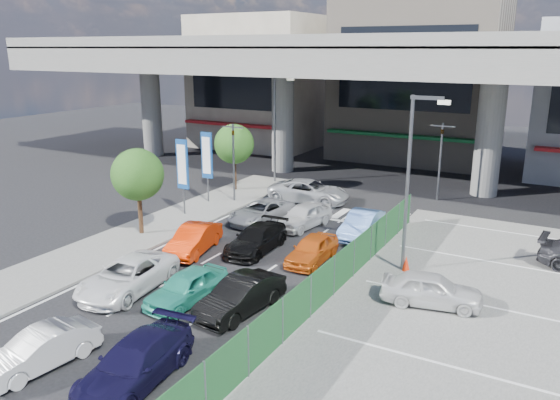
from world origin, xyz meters
The scene contains 29 objects.
ground centered at (0.00, 0.00, 0.00)m, with size 120.00×120.00×0.00m, color black.
parking_lot centered at (11.00, 2.00, 0.03)m, with size 12.00×28.00×0.06m, color #585855.
sidewalk_left centered at (-7.00, 4.00, 0.06)m, with size 4.00×30.00×0.12m, color #585855.
fence_run centered at (5.30, 1.00, 0.90)m, with size 0.16×22.00×1.80m, color #1B4E24, non-canonical shape.
expressway centered at (0.00, 22.00, 8.76)m, with size 64.00×14.00×10.75m.
building_west centered at (-16.00, 31.97, 6.49)m, with size 12.00×10.90×13.00m.
building_center centered at (0.00, 32.97, 7.49)m, with size 14.00×10.90×15.00m.
traffic_light_left centered at (-6.20, 12.00, 3.94)m, with size 1.60×1.24×5.20m.
traffic_light_right centered at (5.50, 19.00, 3.94)m, with size 1.60×1.24×5.20m.
street_lamp_right centered at (7.17, 6.00, 4.77)m, with size 1.65×0.22×8.00m.
street_lamp_left centered at (-6.33, 18.00, 4.77)m, with size 1.65×0.22×8.00m.
signboard_near centered at (-7.20, 7.99, 3.06)m, with size 0.80×0.14×4.70m.
signboard_far centered at (-7.60, 10.99, 3.06)m, with size 0.80×0.14×4.70m.
tree_near centered at (-7.00, 4.00, 3.39)m, with size 2.80×2.80×4.80m.
tree_far centered at (-7.80, 14.50, 3.39)m, with size 2.80×2.80×4.80m.
hatch_white_back_mid centered at (-0.84, -7.30, 0.63)m, with size 1.32×3.79×1.25m, color silver.
minivan_navy_back centered at (2.40, -6.44, 0.67)m, with size 1.89×4.65×1.35m, color black.
sedan_white_mid_left centered at (-2.49, -1.70, 0.69)m, with size 2.29×4.97×1.38m, color white.
taxi_teal_mid centered at (0.35, -1.33, 0.67)m, with size 1.58×3.93×1.34m, color teal.
hatch_black_mid_right centered at (2.71, -1.02, 0.69)m, with size 1.46×4.19×1.38m, color black.
taxi_orange_left centered at (-2.86, 3.29, 0.68)m, with size 1.44×4.13×1.36m, color red.
sedan_black_mid centered at (-0.20, 4.94, 0.64)m, with size 1.80×4.42×1.28m, color black.
taxi_orange_right centered at (2.89, 4.98, 0.64)m, with size 1.52×3.78×1.29m, color #CE5513.
wagon_silver_front_left centered at (-2.38, 9.12, 0.63)m, with size 2.10×4.55×1.26m, color #9B9CA1.
sedan_white_front_mid centered at (0.19, 9.49, 0.69)m, with size 1.63×4.05×1.38m, color silver.
kei_truck_front_right centered at (3.67, 9.56, 0.69)m, with size 1.46×4.19×1.38m, color #5E88D2.
crossing_wagon_silver centered at (-1.84, 14.37, 0.74)m, with size 2.46×5.34×1.48m, color #A4A6AB.
parked_sedan_white centered at (9.03, 3.06, 0.73)m, with size 1.58×3.93×1.34m, color silver.
traffic_cone centered at (7.18, 5.99, 0.41)m, with size 0.36×0.36×0.69m, color red.
Camera 1 is at (13.34, -17.13, 9.93)m, focal length 35.00 mm.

